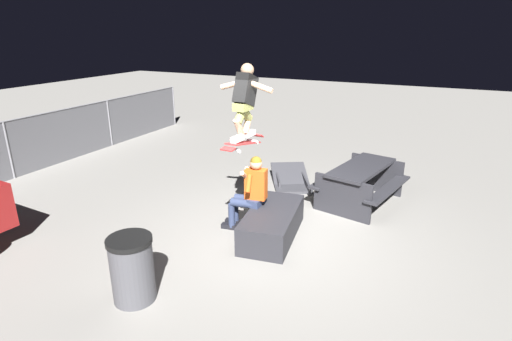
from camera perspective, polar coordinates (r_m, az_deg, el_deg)
ground_plane at (r=6.67m, az=1.90°, el=-9.42°), size 40.00×40.00×0.00m
ledge_box_main at (r=6.61m, az=2.29°, el=-7.43°), size 1.64×0.96×0.46m
person_sitting_on_ledge at (r=6.64m, az=-0.86°, el=-2.72°), size 0.60×0.78×1.29m
skateboard at (r=6.28m, az=-1.79°, el=3.87°), size 1.03×0.24×0.16m
skater_airborne at (r=6.18m, az=-1.59°, el=10.14°), size 0.62×0.89×1.12m
kicker_ramp at (r=8.88m, az=4.88°, el=-1.43°), size 1.47×1.28×0.39m
picnic_table_back at (r=7.99m, az=14.52°, el=-1.08°), size 1.94×1.66×0.75m
trash_bin at (r=5.33m, az=-16.99°, el=-13.09°), size 0.55×0.55×0.85m
fence_back at (r=10.48m, az=-31.46°, el=2.68°), size 12.05×0.05×1.32m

